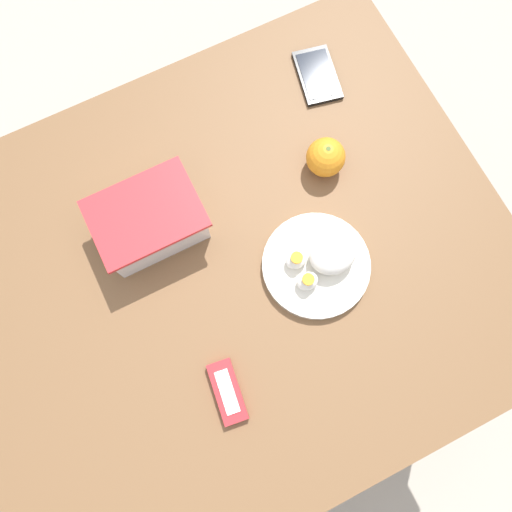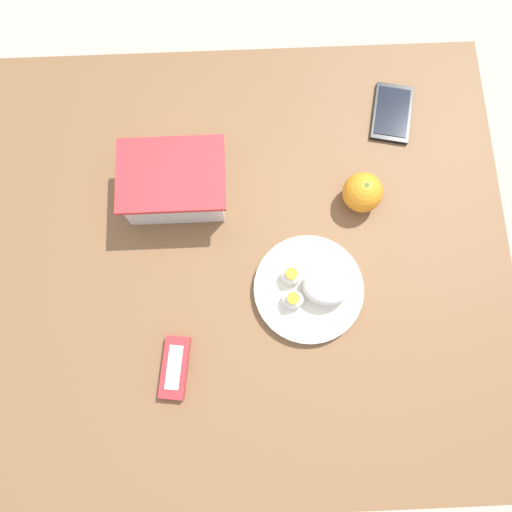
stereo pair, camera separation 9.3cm
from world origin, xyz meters
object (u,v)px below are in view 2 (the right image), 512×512
(food_container, at_px, (175,184))
(candy_bar, at_px, (175,367))
(cell_phone, at_px, (392,113))
(orange_fruit, at_px, (363,192))
(rice_plate, at_px, (312,288))

(food_container, height_order, candy_bar, food_container)
(cell_phone, bearing_deg, candy_bar, -132.18)
(cell_phone, bearing_deg, orange_fruit, -114.71)
(orange_fruit, bearing_deg, food_container, 175.09)
(orange_fruit, height_order, rice_plate, orange_fruit)
(rice_plate, distance_m, cell_phone, 0.41)
(orange_fruit, height_order, cell_phone, orange_fruit)
(food_container, xyz_separation_m, candy_bar, (-0.01, -0.34, -0.03))
(rice_plate, relative_size, cell_phone, 1.45)
(candy_bar, xyz_separation_m, cell_phone, (0.45, 0.50, -0.00))
(orange_fruit, bearing_deg, cell_phone, 65.29)
(rice_plate, bearing_deg, food_container, 140.40)
(cell_phone, bearing_deg, rice_plate, -117.84)
(food_container, bearing_deg, rice_plate, -39.60)
(food_container, height_order, orange_fruit, food_container)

